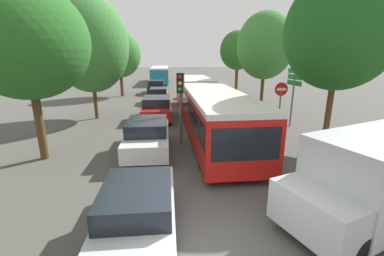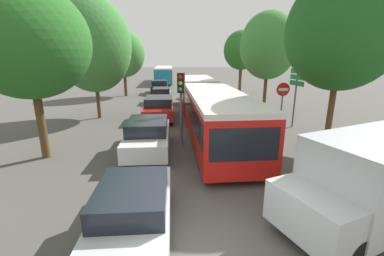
% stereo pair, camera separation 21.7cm
% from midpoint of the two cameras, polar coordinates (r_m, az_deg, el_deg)
% --- Properties ---
extents(articulated_bus, '(2.68, 16.72, 2.48)m').
position_cam_midpoint_polar(articulated_bus, '(15.91, 3.50, 5.86)').
color(articulated_bus, red).
rests_on(articulated_bus, ground).
extents(city_bus_rear, '(2.65, 11.61, 2.50)m').
position_cam_midpoint_polar(city_bus_rear, '(42.50, -6.06, 11.94)').
color(city_bus_rear, teal).
rests_on(city_bus_rear, ground).
extents(queued_car_silver, '(1.70, 3.94, 1.37)m').
position_cam_midpoint_polar(queued_car_silver, '(6.35, -11.83, -17.50)').
color(queued_car_silver, '#B7BABF').
rests_on(queued_car_silver, ground).
extents(queued_car_white, '(1.85, 4.29, 1.49)m').
position_cam_midpoint_polar(queued_car_white, '(11.48, -9.20, -1.66)').
color(queued_car_white, white).
rests_on(queued_car_white, ground).
extents(queued_car_red, '(1.91, 4.43, 1.53)m').
position_cam_midpoint_polar(queued_car_red, '(17.42, -6.98, 4.44)').
color(queued_car_red, '#B21E19').
rests_on(queued_car_red, ground).
extents(queued_car_tan, '(1.67, 3.88, 1.35)m').
position_cam_midpoint_polar(queued_car_tan, '(24.04, -6.51, 7.30)').
color(queued_car_tan, tan).
rests_on(queued_car_tan, ground).
extents(queued_car_black, '(1.86, 4.33, 1.50)m').
position_cam_midpoint_polar(queued_car_black, '(30.23, -6.95, 9.14)').
color(queued_car_black, black).
rests_on(queued_car_black, ground).
extents(white_van, '(5.37, 3.54, 2.31)m').
position_cam_midpoint_polar(white_van, '(7.96, 36.69, -8.89)').
color(white_van, '#B7BABF').
rests_on(white_van, ground).
extents(traffic_light, '(0.37, 0.39, 3.40)m').
position_cam_midpoint_polar(traffic_light, '(11.97, -1.91, 7.82)').
color(traffic_light, '#56595E').
rests_on(traffic_light, ground).
extents(no_entry_sign, '(0.70, 0.08, 2.82)m').
position_cam_midpoint_polar(no_entry_sign, '(14.39, 19.80, 5.73)').
color(no_entry_sign, '#56595E').
rests_on(no_entry_sign, ground).
extents(direction_sign_post, '(0.19, 1.40, 3.60)m').
position_cam_midpoint_polar(direction_sign_post, '(16.38, 22.57, 9.01)').
color(direction_sign_post, '#56595E').
rests_on(direction_sign_post, ground).
extents(tree_left_mid, '(4.56, 4.56, 6.82)m').
position_cam_midpoint_polar(tree_left_mid, '(11.82, -31.86, 15.40)').
color(tree_left_mid, '#51381E').
rests_on(tree_left_mid, ground).
extents(tree_left_far, '(4.93, 4.93, 7.87)m').
position_cam_midpoint_polar(tree_left_far, '(18.45, -20.82, 16.40)').
color(tree_left_far, '#51381E').
rests_on(tree_left_far, ground).
extents(tree_left_distant, '(4.39, 4.39, 6.78)m').
position_cam_midpoint_polar(tree_left_distant, '(28.48, -14.95, 15.41)').
color(tree_left_distant, '#51381E').
rests_on(tree_left_distant, ground).
extents(tree_right_near, '(4.59, 4.59, 7.60)m').
position_cam_midpoint_polar(tree_right_near, '(13.06, 30.88, 17.94)').
color(tree_right_near, '#51381E').
rests_on(tree_right_near, ground).
extents(tree_right_mid, '(4.37, 4.37, 7.50)m').
position_cam_midpoint_polar(tree_right_mid, '(21.71, 16.72, 16.77)').
color(tree_right_mid, '#51381E').
rests_on(tree_right_mid, ground).
extents(tree_right_far, '(3.98, 3.98, 6.95)m').
position_cam_midpoint_polar(tree_right_far, '(30.62, 10.95, 16.38)').
color(tree_right_far, '#51381E').
rests_on(tree_right_far, ground).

